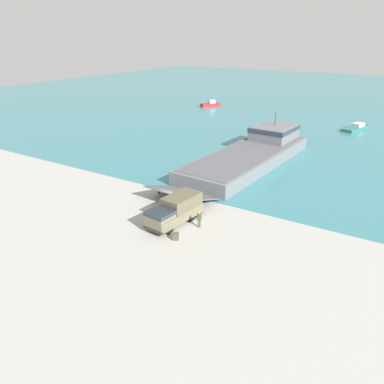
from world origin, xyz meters
TOP-DOWN VIEW (x-y plane):
  - ground_plane at (0.00, 0.00)m, footprint 240.00×240.00m
  - water_surface at (0.00, 94.23)m, footprint 240.00×180.00m
  - landing_craft at (1.30, 21.91)m, footprint 10.68×34.84m
  - military_truck at (2.64, -2.70)m, footprint 3.37×7.29m
  - soldier_on_ramp at (5.43, -2.28)m, footprint 0.49×0.37m
  - moored_boat_a at (-29.09, 62.31)m, footprint 4.80×5.74m
  - moored_boat_b at (11.70, 54.06)m, footprint 5.04×8.98m
  - mooring_bollard at (-3.66, 2.88)m, footprint 0.32×0.32m
  - cargo_crate at (4.68, -5.68)m, footprint 0.89×0.94m

SIDE VIEW (x-z plane):
  - ground_plane at x=0.00m, z-range 0.00..0.00m
  - water_surface at x=0.00m, z-range 0.00..0.01m
  - cargo_crate at x=4.68m, z-range 0.00..0.61m
  - moored_boat_b at x=11.70m, z-range -0.22..1.10m
  - mooring_bollard at x=-3.66m, z-range 0.04..0.96m
  - moored_boat_a at x=-29.09m, z-range -0.29..1.45m
  - soldier_on_ramp at x=5.43m, z-range 0.15..1.96m
  - military_truck at x=2.64m, z-range 0.04..2.91m
  - landing_craft at x=1.30m, z-range -1.84..4.98m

